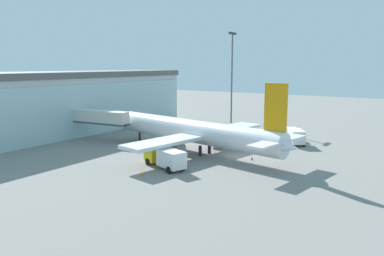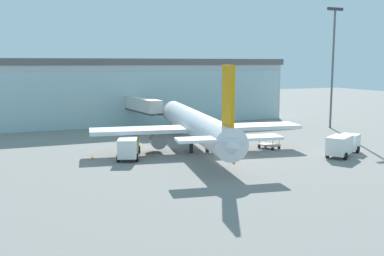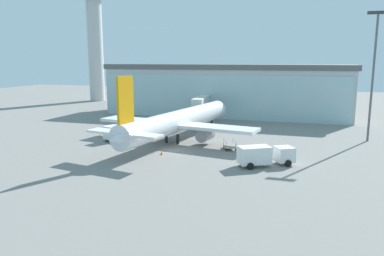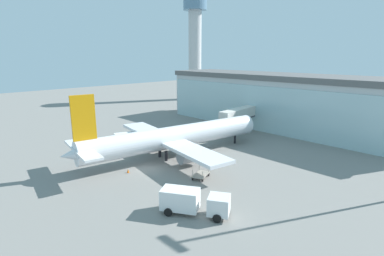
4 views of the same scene
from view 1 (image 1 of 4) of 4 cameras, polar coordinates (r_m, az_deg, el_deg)
The scene contains 10 objects.
ground at distance 57.15m, azimuth 6.66°, elevation -4.35°, with size 240.00×240.00×0.00m, color gray.
terminal_building at distance 80.97m, azimuth -18.69°, elevation 3.76°, with size 59.39×15.33×12.37m.
jet_bridge at distance 70.86m, azimuth -14.75°, elevation 1.56°, with size 3.64×14.61×5.56m.
apron_light_mast at distance 88.79m, azimuth 6.11°, elevation 8.66°, with size 3.20×0.40×21.10m.
airplane at distance 58.52m, azimuth 0.54°, elevation -0.61°, with size 28.18×35.98×11.42m.
catering_truck at distance 50.40m, azimuth -4.05°, elevation -4.49°, with size 4.49×7.62×2.65m.
fuel_truck at distance 68.24m, azimuth 15.35°, elevation -1.08°, with size 7.38×5.68×2.65m.
baggage_cart at distance 65.67m, azimuth 7.39°, elevation -2.09°, with size 2.49×3.19×1.50m.
safety_cone_nose at distance 55.50m, azimuth 9.13°, elevation -4.54°, with size 0.36×0.36×0.55m, color orange.
safety_cone_wingtip at distance 47.50m, azimuth -7.55°, elevation -6.93°, with size 0.36×0.36×0.55m, color orange.
Camera 1 is at (-49.72, -24.62, 13.73)m, focal length 35.00 mm.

